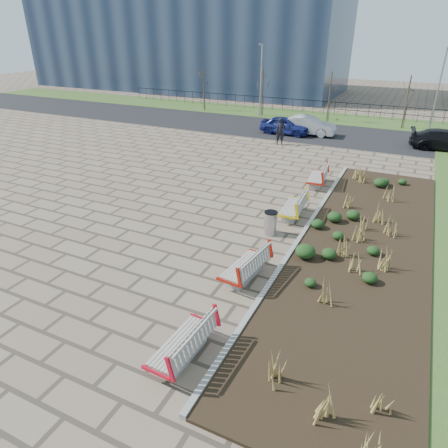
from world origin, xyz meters
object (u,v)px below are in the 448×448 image
at_px(bench_c, 292,206).
at_px(bench_d, 317,176).
at_px(bench_a, 181,341).
at_px(bench_b, 244,264).
at_px(pedestrian, 280,131).
at_px(lamp_west, 261,81).
at_px(litter_bin, 270,223).
at_px(lamp_east, 438,91).
at_px(car_blue, 285,125).
at_px(car_black, 446,140).
at_px(car_silver, 308,125).

relative_size(bench_c, bench_d, 1.00).
xyz_separation_m(bench_a, bench_b, (0.00, 3.86, 0.00)).
relative_size(pedestrian, lamp_west, 0.30).
bearing_deg(bench_b, lamp_west, 116.86).
xyz_separation_m(litter_bin, lamp_west, (-8.71, 21.36, 2.57)).
bearing_deg(bench_b, bench_a, -83.22).
xyz_separation_m(pedestrian, lamp_east, (9.25, 8.39, 2.14)).
height_order(car_blue, car_black, car_blue).
bearing_deg(lamp_west, car_silver, -40.51).
bearing_deg(pedestrian, litter_bin, -96.86).
xyz_separation_m(bench_a, bench_d, (0.00, 13.28, 0.00)).
height_order(bench_d, car_silver, car_silver).
distance_m(bench_d, car_silver, 10.83).
relative_size(bench_d, lamp_west, 0.35).
bearing_deg(bench_b, litter_bin, 101.78).
xyz_separation_m(bench_b, litter_bin, (-0.29, 3.26, -0.03)).
distance_m(litter_bin, lamp_east, 22.15).
bearing_deg(bench_a, car_blue, 104.41).
relative_size(litter_bin, pedestrian, 0.52).
distance_m(litter_bin, car_blue, 16.55).
xyz_separation_m(car_black, lamp_east, (-1.00, 5.02, 2.38)).
height_order(bench_b, car_blue, car_blue).
bearing_deg(car_silver, pedestrian, 162.47).
height_order(pedestrian, car_silver, pedestrian).
bearing_deg(car_silver, bench_a, -174.11).
height_order(car_silver, car_black, car_silver).
relative_size(bench_a, lamp_east, 0.35).
bearing_deg(car_blue, lamp_east, -58.64).
height_order(bench_c, lamp_west, lamp_west).
height_order(bench_d, pedestrian, pedestrian).
distance_m(bench_b, car_silver, 20.01).
height_order(pedestrian, lamp_east, lamp_east).
bearing_deg(lamp_east, car_blue, -151.04).
distance_m(pedestrian, car_silver, 3.64).
bearing_deg(bench_c, bench_d, 86.70).
xyz_separation_m(bench_c, lamp_west, (-9.00, 19.43, 2.54)).
bearing_deg(car_black, car_blue, 87.35).
xyz_separation_m(bench_a, car_silver, (-3.28, 23.59, 0.20)).
xyz_separation_m(litter_bin, pedestrian, (-3.97, 12.97, 0.44)).
bearing_deg(litter_bin, bench_a, -87.70).
relative_size(bench_b, bench_d, 1.00).
distance_m(car_blue, lamp_west, 7.25).
bearing_deg(pedestrian, bench_a, -101.92).
bearing_deg(car_black, lamp_west, 66.60).
xyz_separation_m(car_silver, car_black, (9.29, -0.14, -0.04)).
height_order(car_black, lamp_east, lamp_east).
height_order(bench_b, car_black, car_black).
height_order(bench_a, lamp_east, lamp_east).
bearing_deg(litter_bin, pedestrian, 107.01).
height_order(pedestrian, lamp_west, lamp_west).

